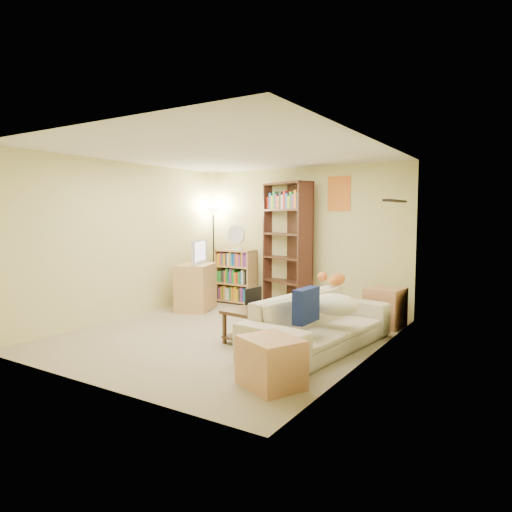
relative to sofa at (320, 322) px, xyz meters
name	(u,v)px	position (x,y,z in m)	size (l,w,h in m)	color
room	(227,218)	(-1.37, -0.06, 1.29)	(4.50, 4.54, 2.52)	tan
sofa	(320,322)	(0.00, 0.00, 0.00)	(1.15, 2.36, 0.66)	beige
navy_pillow	(306,305)	(0.05, -0.50, 0.30)	(0.44, 0.13, 0.39)	navy
cream_blanket	(334,304)	(0.17, 0.03, 0.24)	(0.61, 0.44, 0.26)	silver
tabby_cat	(334,279)	(-0.19, 0.90, 0.42)	(0.53, 0.23, 0.18)	orange
coffee_table	(260,319)	(-0.85, -0.05, -0.05)	(0.67, 1.05, 0.44)	#442B1A
laptop	(262,305)	(-0.86, 0.02, 0.12)	(0.36, 0.40, 0.03)	black
laptop_screen	(253,295)	(-1.00, 0.04, 0.24)	(0.01, 0.33, 0.22)	white
mug	(257,307)	(-0.74, -0.27, 0.15)	(0.13, 0.13, 0.10)	silver
tv_remote	(281,304)	(-0.70, 0.27, 0.12)	(0.05, 0.18, 0.02)	black
tv_stand	(196,287)	(-2.84, 1.03, 0.07)	(0.54, 0.75, 0.80)	tan
television	(195,252)	(-2.84, 1.03, 0.68)	(0.34, 0.72, 0.42)	black
tall_bookshelf	(287,242)	(-1.54, 1.99, 0.85)	(1.05, 0.70, 2.23)	#422219
short_bookshelf	(236,276)	(-2.60, 1.91, 0.18)	(0.80, 0.34, 1.01)	tan
desk_fan	(236,237)	(-2.54, 1.86, 0.92)	(0.36, 0.20, 0.46)	white
floor_lamp	(213,227)	(-3.18, 1.99, 1.11)	(0.31, 0.31, 1.81)	black
side_table	(385,307)	(0.34, 1.57, -0.04)	(0.51, 0.51, 0.58)	tan
end_cabinet	(271,362)	(0.13, -1.41, -0.09)	(0.57, 0.48, 0.48)	tan
book_stacks	(281,313)	(-1.24, 1.25, -0.25)	(0.44, 0.23, 0.19)	red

